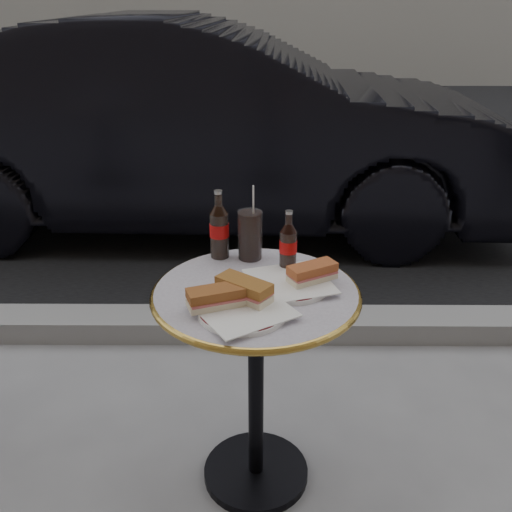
{
  "coord_description": "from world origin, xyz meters",
  "views": [
    {
      "loc": [
        0.01,
        -1.48,
        1.53
      ],
      "look_at": [
        0.0,
        0.05,
        0.82
      ],
      "focal_mm": 40.0,
      "sensor_mm": 36.0,
      "label": 1
    }
  ],
  "objects_px": {
    "plate_left": "(243,311)",
    "parked_car": "(203,126)",
    "cola_bottle_right": "(288,241)",
    "bistro_table": "(256,390)",
    "cola_glass": "(250,235)",
    "plate_right": "(289,284)",
    "cola_bottle_left": "(219,224)"
  },
  "relations": [
    {
      "from": "cola_glass",
      "to": "parked_car",
      "type": "relative_size",
      "value": 0.04
    },
    {
      "from": "parked_car",
      "to": "cola_glass",
      "type": "bearing_deg",
      "value": -169.11
    },
    {
      "from": "plate_left",
      "to": "plate_right",
      "type": "xyz_separation_m",
      "value": [
        0.14,
        0.16,
        -0.0
      ]
    },
    {
      "from": "plate_right",
      "to": "cola_bottle_left",
      "type": "distance_m",
      "value": 0.32
    },
    {
      "from": "plate_right",
      "to": "parked_car",
      "type": "bearing_deg",
      "value": 101.32
    },
    {
      "from": "bistro_table",
      "to": "cola_bottle_left",
      "type": "distance_m",
      "value": 0.55
    },
    {
      "from": "cola_glass",
      "to": "bistro_table",
      "type": "bearing_deg",
      "value": -84.75
    },
    {
      "from": "parked_car",
      "to": "plate_right",
      "type": "bearing_deg",
      "value": -167.04
    },
    {
      "from": "plate_left",
      "to": "cola_glass",
      "type": "bearing_deg",
      "value": 87.62
    },
    {
      "from": "plate_right",
      "to": "cola_bottle_left",
      "type": "xyz_separation_m",
      "value": [
        -0.22,
        0.21,
        0.11
      ]
    },
    {
      "from": "bistro_table",
      "to": "cola_glass",
      "type": "height_order",
      "value": "cola_glass"
    },
    {
      "from": "cola_bottle_left",
      "to": "plate_left",
      "type": "bearing_deg",
      "value": -76.97
    },
    {
      "from": "plate_left",
      "to": "cola_glass",
      "type": "xyz_separation_m",
      "value": [
        0.01,
        0.36,
        0.08
      ]
    },
    {
      "from": "cola_bottle_right",
      "to": "parked_car",
      "type": "xyz_separation_m",
      "value": [
        -0.48,
        2.28,
        -0.13
      ]
    },
    {
      "from": "bistro_table",
      "to": "parked_car",
      "type": "bearing_deg",
      "value": 98.88
    },
    {
      "from": "plate_left",
      "to": "cola_glass",
      "type": "relative_size",
      "value": 1.5
    },
    {
      "from": "cola_glass",
      "to": "parked_car",
      "type": "xyz_separation_m",
      "value": [
        -0.36,
        2.19,
        -0.11
      ]
    },
    {
      "from": "cola_glass",
      "to": "plate_left",
      "type": "bearing_deg",
      "value": -92.38
    },
    {
      "from": "bistro_table",
      "to": "cola_bottle_right",
      "type": "distance_m",
      "value": 0.5
    },
    {
      "from": "plate_left",
      "to": "cola_bottle_right",
      "type": "relative_size",
      "value": 1.23
    },
    {
      "from": "cola_bottle_right",
      "to": "plate_right",
      "type": "bearing_deg",
      "value": -89.49
    },
    {
      "from": "cola_bottle_left",
      "to": "cola_bottle_right",
      "type": "relative_size",
      "value": 1.15
    },
    {
      "from": "bistro_table",
      "to": "cola_glass",
      "type": "distance_m",
      "value": 0.5
    },
    {
      "from": "plate_left",
      "to": "parked_car",
      "type": "height_order",
      "value": "parked_car"
    },
    {
      "from": "plate_left",
      "to": "cola_bottle_left",
      "type": "relative_size",
      "value": 1.07
    },
    {
      "from": "plate_left",
      "to": "parked_car",
      "type": "relative_size",
      "value": 0.06
    },
    {
      "from": "bistro_table",
      "to": "plate_left",
      "type": "relative_size",
      "value": 2.96
    },
    {
      "from": "bistro_table",
      "to": "cola_bottle_left",
      "type": "xyz_separation_m",
      "value": [
        -0.12,
        0.23,
        0.48
      ]
    },
    {
      "from": "plate_left",
      "to": "plate_right",
      "type": "relative_size",
      "value": 1.01
    },
    {
      "from": "plate_left",
      "to": "cola_bottle_right",
      "type": "xyz_separation_m",
      "value": [
        0.13,
        0.27,
        0.09
      ]
    },
    {
      "from": "plate_right",
      "to": "cola_bottle_right",
      "type": "bearing_deg",
      "value": 90.51
    },
    {
      "from": "plate_right",
      "to": "cola_glass",
      "type": "height_order",
      "value": "cola_glass"
    }
  ]
}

